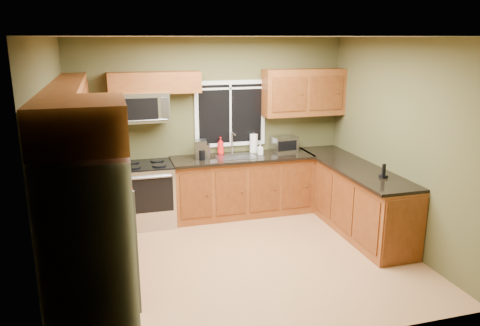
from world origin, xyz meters
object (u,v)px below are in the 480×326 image
cordless_phone (384,174)px  toaster_oven (284,144)px  range (147,194)px  soap_bottle_c (199,154)px  microwave (142,107)px  paper_towel_roll (254,143)px  coffee_maker (201,150)px  soap_bottle_b (260,149)px  kettle (205,151)px  soap_bottle_a (221,146)px  refrigerator (91,254)px

cordless_phone → toaster_oven: bearing=112.3°
range → soap_bottle_c: 0.97m
microwave → paper_towel_roll: size_ratio=2.42×
microwave → cordless_phone: 3.44m
coffee_maker → soap_bottle_b: coffee_maker is taller
kettle → soap_bottle_c: bearing=175.9°
microwave → soap_bottle_a: 1.34m
soap_bottle_c → soap_bottle_b: bearing=-0.6°
toaster_oven → kettle: kettle is taller
toaster_oven → soap_bottle_c: bearing=-175.6°
coffee_maker → soap_bottle_b: (0.93, 0.00, -0.05)m
paper_towel_roll → soap_bottle_b: (0.05, -0.18, -0.06)m
coffee_maker → soap_bottle_c: coffee_maker is taller
refrigerator → soap_bottle_a: (1.86, 3.00, 0.17)m
paper_towel_roll → soap_bottle_c: paper_towel_roll is taller
refrigerator → range: size_ratio=1.92×
refrigerator → range: (0.69, 2.77, -0.43)m
soap_bottle_b → soap_bottle_a: bearing=161.0°
range → soap_bottle_b: size_ratio=5.50×
coffee_maker → paper_towel_roll: bearing=11.7°
toaster_oven → coffee_maker: (-1.37, -0.12, 0.02)m
soap_bottle_c → kettle: bearing=-4.1°
refrigerator → microwave: size_ratio=2.37×
range → soap_bottle_a: bearing=11.1°
cordless_phone → microwave: bearing=149.4°
microwave → soap_bottle_a: microwave is taller
range → kettle: 1.07m
paper_towel_roll → cordless_phone: paper_towel_roll is taller
microwave → paper_towel_roll: (1.70, 0.07, -0.65)m
soap_bottle_c → range: bearing=-177.1°
microwave → toaster_oven: (2.19, 0.01, -0.67)m
kettle → range: bearing=-177.8°
kettle → soap_bottle_c: (-0.09, 0.01, -0.04)m
paper_towel_roll → soap_bottle_a: bearing=177.8°
toaster_oven → coffee_maker: size_ratio=1.42×
refrigerator → cordless_phone: bearing=18.5°
soap_bottle_b → microwave: bearing=176.5°
toaster_oven → cordless_phone: 1.86m
toaster_oven → coffee_maker: bearing=-175.0°
coffee_maker → kettle: coffee_maker is taller
soap_bottle_b → kettle: bearing=179.8°
toaster_oven → soap_bottle_a: 1.02m
coffee_maker → soap_bottle_a: size_ratio=1.06×
range → soap_bottle_b: soap_bottle_b is taller
soap_bottle_a → cordless_phone: 2.50m
range → cordless_phone: cordless_phone is taller
microwave → paper_towel_roll: microwave is taller
range → soap_bottle_a: soap_bottle_a is taller
toaster_oven → kettle: bearing=-175.0°
soap_bottle_c → paper_towel_roll: bearing=10.7°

